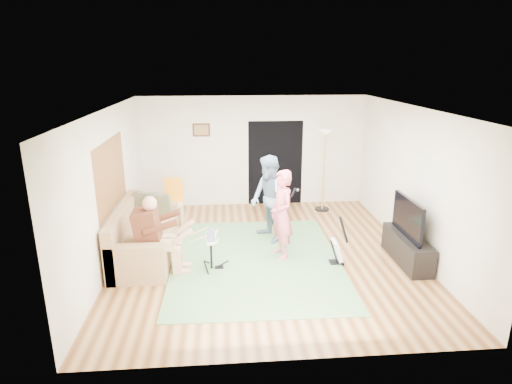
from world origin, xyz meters
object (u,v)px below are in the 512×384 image
sofa (141,240)px  drum_kit (211,254)px  singer (282,215)px  dining_chair (174,208)px  tv_cabinet (407,249)px  television (408,217)px  guitar_spare (337,250)px  guitarist (269,199)px  torchiere_lamp (324,156)px

sofa → drum_kit: sofa is taller
singer → dining_chair: bearing=-147.2°
tv_cabinet → television: bearing=180.0°
guitar_spare → television: size_ratio=0.79×
guitarist → torchiere_lamp: bearing=117.6°
sofa → torchiere_lamp: (3.95, 2.28, 1.03)m
guitarist → guitar_spare: size_ratio=1.95×
guitar_spare → dining_chair: 3.84m
drum_kit → singer: bearing=17.7°
drum_kit → dining_chair: (-0.86, 2.30, 0.07)m
guitar_spare → dining_chair: dining_chair is taller
torchiere_lamp → singer: bearing=-118.5°
sofa → guitarist: (2.44, 0.53, 0.55)m
guitar_spare → sofa: bearing=170.2°
dining_chair → television: 4.91m
guitar_spare → tv_cabinet: size_ratio=0.64×
tv_cabinet → television: television is taller
dining_chair → tv_cabinet: dining_chair is taller
singer → guitarist: (-0.14, 0.78, 0.04)m
guitarist → tv_cabinet: 2.71m
sofa → tv_cabinet: bearing=-7.7°
drum_kit → torchiere_lamp: torchiere_lamp is taller
drum_kit → television: television is taller
drum_kit → torchiere_lamp: (2.64, 2.93, 1.05)m
singer → television: singer is taller
torchiere_lamp → guitarist: bearing=-130.8°
guitarist → sofa: bearing=-99.4°
drum_kit → guitar_spare: 2.23m
tv_cabinet → guitarist: bearing=153.5°
guitar_spare → dining_chair: (-3.10, 2.26, 0.11)m
sofa → drum_kit: (1.30, -0.65, -0.03)m
guitar_spare → tv_cabinet: (1.27, -0.04, -0.00)m
guitar_spare → torchiere_lamp: size_ratio=0.45×
drum_kit → television: (3.45, 0.00, 0.56)m
drum_kit → dining_chair: 2.46m
drum_kit → guitarist: (1.13, 1.18, 0.58)m
guitarist → television: size_ratio=1.54×
tv_cabinet → torchiere_lamp: bearing=106.4°
sofa → guitar_spare: size_ratio=2.64×
guitarist → dining_chair: guitarist is taller
sofa → guitarist: guitarist is taller
drum_kit → torchiere_lamp: 4.08m
singer → guitarist: 0.79m
guitar_spare → tv_cabinet: guitar_spare is taller
guitarist → television: bearing=41.4°
singer → guitarist: guitarist is taller
guitarist → guitar_spare: guitarist is taller
singer → tv_cabinet: size_ratio=1.18×
torchiere_lamp → television: size_ratio=1.73×
drum_kit → singer: 1.44m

